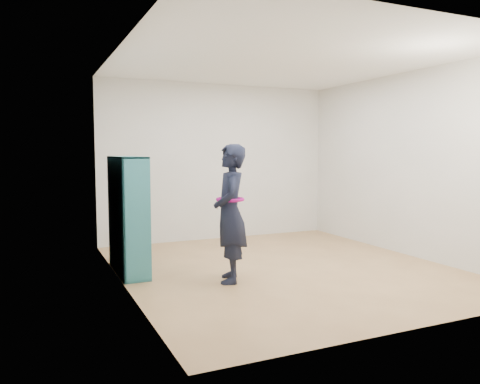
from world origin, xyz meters
name	(u,v)px	position (x,y,z in m)	size (l,w,h in m)	color
floor	(283,268)	(0.00, 0.00, 0.00)	(4.50, 4.50, 0.00)	#9B7246
ceiling	(285,60)	(0.00, 0.00, 2.60)	(4.50, 4.50, 0.00)	white
wall_left	(122,168)	(-2.00, 0.00, 1.30)	(0.02, 4.50, 2.60)	beige
wall_right	(407,164)	(2.00, 0.00, 1.30)	(0.02, 4.50, 2.60)	beige
wall_back	(218,162)	(0.00, 2.25, 1.30)	(4.00, 0.02, 2.60)	beige
wall_front	(422,174)	(0.00, -2.25, 1.30)	(4.00, 0.02, 2.60)	beige
bookshelf	(126,216)	(-1.86, 0.60, 0.70)	(0.31, 1.07, 1.42)	teal
person	(230,213)	(-0.86, -0.28, 0.78)	(0.55, 0.67, 1.57)	black
smartphone	(217,204)	(-0.97, -0.15, 0.89)	(0.04, 0.09, 0.13)	silver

